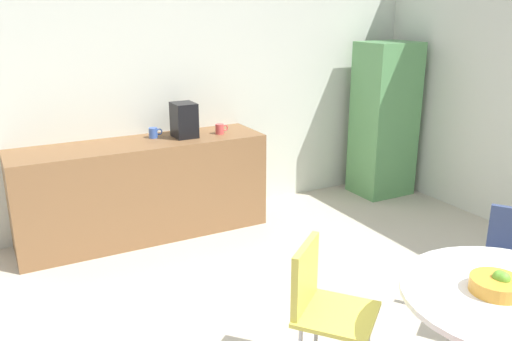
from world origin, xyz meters
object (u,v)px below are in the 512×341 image
Objects in this scene: chair_yellow at (320,297)px; fruit_bowl at (497,284)px; mug_white at (220,129)px; mug_green at (154,133)px; round_table at (508,321)px; coffee_maker at (184,120)px; locker_cabinet at (384,120)px.

fruit_bowl is at bearing -51.42° from chair_yellow.
mug_white and mug_green have the same top height.
fruit_bowl reaches higher than chair_yellow.
mug_green reaches higher than round_table.
locker_cabinet is at bearing -2.46° from coffee_maker.
round_table is at bearing -77.45° from mug_green.
fruit_bowl is 3.16m from coffee_maker.
coffee_maker reaches higher than mug_white.
chair_yellow is at bearing -87.12° from mug_green.
round_table is (-1.86, -3.07, -0.24)m from locker_cabinet.
chair_yellow is 2.50m from coffee_maker.
chair_yellow is 0.91m from fruit_bowl.
locker_cabinet is 3.60m from round_table.
coffee_maker reaches higher than chair_yellow.
mug_white is (-1.98, 0.06, 0.10)m from locker_cabinet.
mug_green is (-0.73, 3.27, 0.34)m from round_table.
locker_cabinet is at bearing 58.77° from round_table.
chair_yellow is at bearing 129.40° from round_table.
coffee_maker reaches higher than round_table.
mug_white reaches higher than round_table.
mug_white reaches higher than chair_yellow.
mug_white is 0.40× the size of coffee_maker.
coffee_maker is at bearing 97.38° from fruit_bowl.
round_table is 0.20m from fruit_bowl.
chair_yellow is at bearing -101.33° from mug_white.
coffee_maker is at bearing 177.54° from locker_cabinet.
round_table is 0.95m from chair_yellow.
fruit_bowl is at bearing -122.41° from locker_cabinet.
coffee_maker is (0.14, 2.44, 0.54)m from chair_yellow.
fruit_bowl is (-1.92, -3.02, -0.05)m from locker_cabinet.
round_table is at bearing -41.10° from fruit_bowl.
mug_green is at bearing 166.83° from mug_white.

